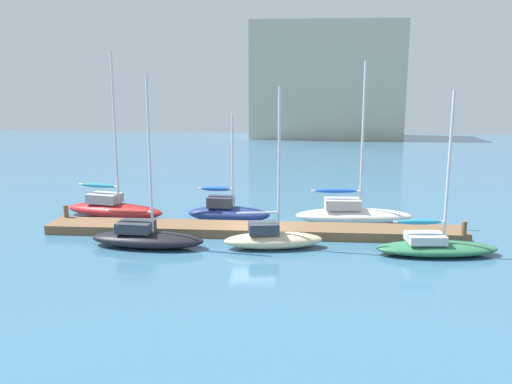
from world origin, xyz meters
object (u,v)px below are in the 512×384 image
sailboat_5 (435,245)px  sailboat_4 (352,213)px  harbor_building_distant (326,81)px  mooring_buoy_yellow (347,201)px  sailboat_0 (113,207)px  sailboat_3 (272,238)px  sailboat_1 (146,236)px  sailboat_2 (228,211)px

sailboat_5 → sailboat_4: bearing=117.1°
sailboat_4 → harbor_building_distant: bearing=86.5°
mooring_buoy_yellow → sailboat_0: bearing=-163.8°
sailboat_5 → mooring_buoy_yellow: bearing=103.8°
sailboat_3 → sailboat_4: bearing=40.4°
sailboat_1 → sailboat_3: (6.51, 0.33, -0.01)m
sailboat_2 → harbor_building_distant: bearing=84.4°
sailboat_1 → sailboat_5: size_ratio=1.10×
mooring_buoy_yellow → harbor_building_distant: size_ratio=0.03×
sailboat_4 → mooring_buoy_yellow: bearing=85.9°
sailboat_0 → sailboat_2: (7.30, -0.42, -0.02)m
sailboat_2 → sailboat_5: 12.36m
sailboat_4 → harbor_building_distant: harbor_building_distant is taller
sailboat_1 → sailboat_4: 12.35m
sailboat_0 → sailboat_4: sailboat_0 is taller
sailboat_3 → harbor_building_distant: 57.51m
sailboat_3 → sailboat_4: sailboat_4 is taller
sailboat_3 → sailboat_5: size_ratio=1.02×
harbor_building_distant → sailboat_2: bearing=-98.7°
sailboat_2 → sailboat_3: sailboat_3 is taller
sailboat_0 → sailboat_4: size_ratio=1.06×
sailboat_1 → sailboat_2: (3.51, 5.48, 0.05)m
harbor_building_distant → sailboat_3: bearing=-94.9°
sailboat_1 → mooring_buoy_yellow: 15.08m
sailboat_5 → harbor_building_distant: size_ratio=0.36×
sailboat_2 → sailboat_5: (11.03, -5.57, -0.14)m
sailboat_0 → sailboat_3: sailboat_0 is taller
sailboat_3 → harbor_building_distant: (4.89, 56.76, 7.88)m
sailboat_4 → harbor_building_distant: 52.07m
sailboat_4 → sailboat_5: sailboat_4 is taller
sailboat_4 → harbor_building_distant: size_ratio=0.43×
sailboat_5 → harbor_building_distant: bearing=88.4°
sailboat_4 → sailboat_5: bearing=-61.2°
sailboat_4 → mooring_buoy_yellow: size_ratio=14.31×
sailboat_3 → mooring_buoy_yellow: size_ratio=12.23×
sailboat_2 → sailboat_5: bearing=-23.7°
sailboat_2 → sailboat_5: sailboat_5 is taller
sailboat_5 → harbor_building_distant: 57.81m
harbor_building_distant → sailboat_0: bearing=-106.5°
sailboat_2 → harbor_building_distant: harbor_building_distant is taller
sailboat_0 → harbor_building_distant: bearing=85.3°
sailboat_1 → sailboat_2: 6.51m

